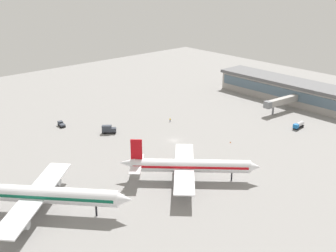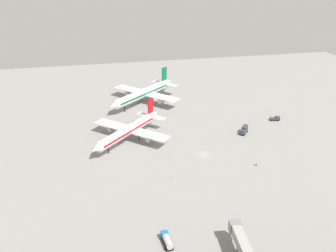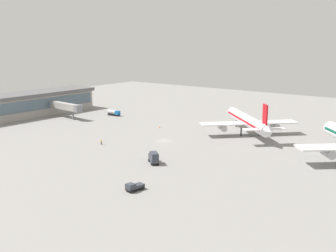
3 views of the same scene
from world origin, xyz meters
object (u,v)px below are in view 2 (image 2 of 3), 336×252
(fuel_truck, at_px, (167,240))
(safety_cone_near_gate, at_px, (171,177))
(airplane_at_gate, at_px, (129,130))
(catering_truck, at_px, (244,130))
(ground_crew_worker, at_px, (256,164))
(pushback_tractor, at_px, (275,118))
(airplane_taxiing, at_px, (144,93))

(fuel_truck, bearing_deg, safety_cone_near_gate, -18.13)
(fuel_truck, relative_size, safety_cone_near_gate, 10.69)
(airplane_at_gate, height_order, catering_truck, airplane_at_gate)
(ground_crew_worker, bearing_deg, fuel_truck, -62.02)
(pushback_tractor, xyz_separation_m, safety_cone_near_gate, (-58.78, -39.38, -0.67))
(airplane_taxiing, xyz_separation_m, fuel_truck, (-10.72, -108.24, -4.06))
(airplane_taxiing, xyz_separation_m, catering_truck, (36.66, -46.10, -3.75))
(airplane_at_gate, relative_size, safety_cone_near_gate, 58.53)
(ground_crew_worker, bearing_deg, pushback_tractor, 133.16)
(airplane_taxiing, height_order, fuel_truck, airplane_taxiing)
(fuel_truck, xyz_separation_m, pushback_tractor, (67.17, 72.55, -0.42))
(airplane_taxiing, relative_size, catering_truck, 7.18)
(airplane_at_gate, bearing_deg, ground_crew_worker, 98.11)
(fuel_truck, height_order, safety_cone_near_gate, fuel_truck)
(airplane_at_gate, xyz_separation_m, safety_cone_near_gate, (10.58, -32.41, -4.58))
(airplane_taxiing, bearing_deg, safety_cone_near_gate, 45.94)
(pushback_tractor, bearing_deg, fuel_truck, -124.19)
(catering_truck, bearing_deg, pushback_tractor, 156.90)
(pushback_tractor, relative_size, safety_cone_near_gate, 7.72)
(fuel_truck, xyz_separation_m, safety_cone_near_gate, (8.39, 33.17, -1.09))
(catering_truck, bearing_deg, fuel_truck, 1.85)
(airplane_taxiing, bearing_deg, ground_crew_worker, 70.12)
(airplane_at_gate, relative_size, airplane_taxiing, 0.88)
(airplane_at_gate, height_order, fuel_truck, airplane_at_gate)
(safety_cone_near_gate, bearing_deg, fuel_truck, -104.19)
(pushback_tractor, bearing_deg, airplane_at_gate, -165.66)
(pushback_tractor, distance_m, ground_crew_worker, 46.00)
(airplane_at_gate, distance_m, safety_cone_near_gate, 34.40)
(catering_truck, xyz_separation_m, ground_crew_worker, (-6.34, -27.46, -0.85))
(fuel_truck, height_order, ground_crew_worker, fuel_truck)
(fuel_truck, xyz_separation_m, ground_crew_worker, (41.04, 34.68, -0.54))
(ground_crew_worker, height_order, safety_cone_near_gate, ground_crew_worker)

